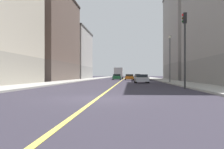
{
  "coord_description": "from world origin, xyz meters",
  "views": [
    {
      "loc": [
        1.63,
        -12.84,
        1.21
      ],
      "look_at": [
        -1.06,
        26.36,
        1.22
      ],
      "focal_mm": 41.16,
      "sensor_mm": 36.0,
      "label": 1
    }
  ],
  "objects_px": {
    "building_right_distant": "(69,54)",
    "car_green": "(117,77)",
    "car_black": "(137,76)",
    "box_truck": "(119,73)",
    "car_orange": "(129,77)",
    "car_silver": "(141,79)",
    "building_left_mid": "(194,34)",
    "building_right_midblock": "(42,37)",
    "traffic_light_left_near": "(185,40)",
    "street_lamp_left_near": "(170,54)"
  },
  "relations": [
    {
      "from": "building_right_distant",
      "to": "street_lamp_left_near",
      "type": "relative_size",
      "value": 3.02
    },
    {
      "from": "building_left_mid",
      "to": "car_silver",
      "type": "relative_size",
      "value": 5.09
    },
    {
      "from": "traffic_light_left_near",
      "to": "car_black",
      "type": "distance_m",
      "value": 59.09
    },
    {
      "from": "car_orange",
      "to": "car_silver",
      "type": "distance_m",
      "value": 19.73
    },
    {
      "from": "street_lamp_left_near",
      "to": "box_truck",
      "type": "height_order",
      "value": "street_lamp_left_near"
    },
    {
      "from": "building_left_mid",
      "to": "street_lamp_left_near",
      "type": "xyz_separation_m",
      "value": [
        -8.44,
        -21.08,
        -6.12
      ]
    },
    {
      "from": "building_left_mid",
      "to": "building_right_midblock",
      "type": "height_order",
      "value": "building_left_mid"
    },
    {
      "from": "building_right_midblock",
      "to": "car_silver",
      "type": "relative_size",
      "value": 5.43
    },
    {
      "from": "street_lamp_left_near",
      "to": "car_black",
      "type": "bearing_deg",
      "value": 94.16
    },
    {
      "from": "street_lamp_left_near",
      "to": "car_black",
      "type": "distance_m",
      "value": 44.63
    },
    {
      "from": "building_right_midblock",
      "to": "building_right_distant",
      "type": "relative_size",
      "value": 1.16
    },
    {
      "from": "building_left_mid",
      "to": "car_silver",
      "type": "distance_m",
      "value": 25.82
    },
    {
      "from": "traffic_light_left_near",
      "to": "car_silver",
      "type": "height_order",
      "value": "traffic_light_left_near"
    },
    {
      "from": "traffic_light_left_near",
      "to": "street_lamp_left_near",
      "type": "height_order",
      "value": "street_lamp_left_near"
    },
    {
      "from": "building_right_midblock",
      "to": "box_truck",
      "type": "relative_size",
      "value": 3.27
    },
    {
      "from": "building_right_midblock",
      "to": "car_green",
      "type": "height_order",
      "value": "building_right_midblock"
    },
    {
      "from": "building_right_midblock",
      "to": "box_truck",
      "type": "bearing_deg",
      "value": 55.4
    },
    {
      "from": "car_black",
      "to": "building_left_mid",
      "type": "bearing_deg",
      "value": -63.39
    },
    {
      "from": "car_silver",
      "to": "car_orange",
      "type": "bearing_deg",
      "value": 95.11
    },
    {
      "from": "traffic_light_left_near",
      "to": "car_black",
      "type": "bearing_deg",
      "value": 92.15
    },
    {
      "from": "car_green",
      "to": "car_orange",
      "type": "bearing_deg",
      "value": -39.84
    },
    {
      "from": "car_black",
      "to": "car_silver",
      "type": "height_order",
      "value": "car_black"
    },
    {
      "from": "building_left_mid",
      "to": "car_silver",
      "type": "height_order",
      "value": "building_left_mid"
    },
    {
      "from": "street_lamp_left_near",
      "to": "car_green",
      "type": "height_order",
      "value": "street_lamp_left_near"
    },
    {
      "from": "traffic_light_left_near",
      "to": "car_orange",
      "type": "relative_size",
      "value": 1.58
    },
    {
      "from": "car_orange",
      "to": "car_green",
      "type": "relative_size",
      "value": 1.0
    },
    {
      "from": "traffic_light_left_near",
      "to": "car_black",
      "type": "height_order",
      "value": "traffic_light_left_near"
    },
    {
      "from": "building_right_distant",
      "to": "car_green",
      "type": "distance_m",
      "value": 20.88
    },
    {
      "from": "building_right_distant",
      "to": "street_lamp_left_near",
      "type": "xyz_separation_m",
      "value": [
        23.09,
        -36.38,
        -2.9
      ]
    },
    {
      "from": "car_black",
      "to": "car_orange",
      "type": "height_order",
      "value": "car_black"
    },
    {
      "from": "car_black",
      "to": "car_silver",
      "type": "bearing_deg",
      "value": -90.99
    },
    {
      "from": "car_silver",
      "to": "box_truck",
      "type": "distance_m",
      "value": 33.93
    },
    {
      "from": "traffic_light_left_near",
      "to": "car_orange",
      "type": "height_order",
      "value": "traffic_light_left_near"
    },
    {
      "from": "building_right_midblock",
      "to": "car_green",
      "type": "xyz_separation_m",
      "value": [
        14.41,
        9.37,
        -8.12
      ]
    },
    {
      "from": "street_lamp_left_near",
      "to": "building_right_midblock",
      "type": "bearing_deg",
      "value": 149.97
    },
    {
      "from": "car_green",
      "to": "car_black",
      "type": "bearing_deg",
      "value": 75.88
    },
    {
      "from": "building_left_mid",
      "to": "building_right_distant",
      "type": "height_order",
      "value": "building_left_mid"
    },
    {
      "from": "traffic_light_left_near",
      "to": "car_black",
      "type": "xyz_separation_m",
      "value": [
        -2.21,
        58.94,
        -3.48
      ]
    },
    {
      "from": "street_lamp_left_near",
      "to": "car_black",
      "type": "height_order",
      "value": "street_lamp_left_near"
    },
    {
      "from": "box_truck",
      "to": "car_black",
      "type": "bearing_deg",
      "value": 61.7
    },
    {
      "from": "street_lamp_left_near",
      "to": "box_truck",
      "type": "distance_m",
      "value": 35.39
    },
    {
      "from": "car_silver",
      "to": "street_lamp_left_near",
      "type": "bearing_deg",
      "value": -8.76
    },
    {
      "from": "car_silver",
      "to": "car_green",
      "type": "distance_m",
      "value": 22.59
    },
    {
      "from": "car_black",
      "to": "box_truck",
      "type": "distance_m",
      "value": 11.59
    },
    {
      "from": "building_right_distant",
      "to": "car_orange",
      "type": "bearing_deg",
      "value": -42.9
    },
    {
      "from": "car_silver",
      "to": "car_green",
      "type": "height_order",
      "value": "car_green"
    },
    {
      "from": "car_black",
      "to": "box_truck",
      "type": "xyz_separation_m",
      "value": [
        -5.47,
        -10.17,
        0.95
      ]
    },
    {
      "from": "street_lamp_left_near",
      "to": "box_truck",
      "type": "bearing_deg",
      "value": 104.28
    },
    {
      "from": "traffic_light_left_near",
      "to": "box_truck",
      "type": "relative_size",
      "value": 0.92
    },
    {
      "from": "building_right_distant",
      "to": "traffic_light_left_near",
      "type": "relative_size",
      "value": 3.06
    }
  ]
}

